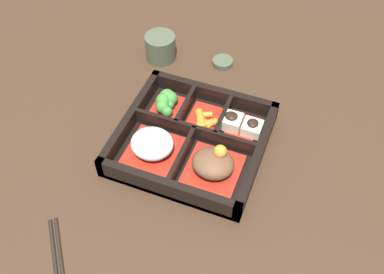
# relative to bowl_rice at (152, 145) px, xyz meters

# --- Properties ---
(ground_plane) EXTENTS (3.00, 3.00, 0.00)m
(ground_plane) POSITION_rel_bowl_rice_xyz_m (-0.06, -0.05, -0.03)
(ground_plane) COLOR #382619
(bento_base) EXTENTS (0.26, 0.25, 0.01)m
(bento_base) POSITION_rel_bowl_rice_xyz_m (-0.06, -0.05, -0.03)
(bento_base) COLOR black
(bento_base) RESTS_ON ground_plane
(bento_rim) EXTENTS (0.26, 0.25, 0.04)m
(bento_rim) POSITION_rel_bowl_rice_xyz_m (-0.06, -0.05, -0.01)
(bento_rim) COLOR black
(bento_rim) RESTS_ON ground_plane
(bowl_stew) EXTENTS (0.10, 0.10, 0.06)m
(bowl_stew) POSITION_rel_bowl_rice_xyz_m (-0.12, -0.00, -0.00)
(bowl_stew) COLOR maroon
(bowl_stew) RESTS_ON bento_base
(bowl_rice) EXTENTS (0.10, 0.10, 0.05)m
(bowl_rice) POSITION_rel_bowl_rice_xyz_m (0.00, 0.00, 0.00)
(bowl_rice) COLOR maroon
(bowl_rice) RESTS_ON bento_base
(bowl_tofu) EXTENTS (0.08, 0.08, 0.04)m
(bowl_tofu) POSITION_rel_bowl_rice_xyz_m (-0.13, -0.11, -0.01)
(bowl_tofu) COLOR maroon
(bowl_tofu) RESTS_ON bento_base
(bowl_carrots) EXTENTS (0.06, 0.08, 0.02)m
(bowl_carrots) POSITION_rel_bowl_rice_xyz_m (-0.06, -0.10, -0.01)
(bowl_carrots) COLOR maroon
(bowl_carrots) RESTS_ON bento_base
(bowl_greens) EXTENTS (0.06, 0.08, 0.04)m
(bowl_greens) POSITION_rel_bowl_rice_xyz_m (0.02, -0.11, -0.01)
(bowl_greens) COLOR maroon
(bowl_greens) RESTS_ON bento_base
(tea_cup) EXTENTS (0.07, 0.07, 0.06)m
(tea_cup) POSITION_rel_bowl_rice_xyz_m (0.10, -0.26, -0.00)
(tea_cup) COLOR #424C38
(tea_cup) RESTS_ON ground_plane
(sauce_dish) EXTENTS (0.04, 0.04, 0.01)m
(sauce_dish) POSITION_rel_bowl_rice_xyz_m (-0.04, -0.29, -0.03)
(sauce_dish) COLOR #424C38
(sauce_dish) RESTS_ON ground_plane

